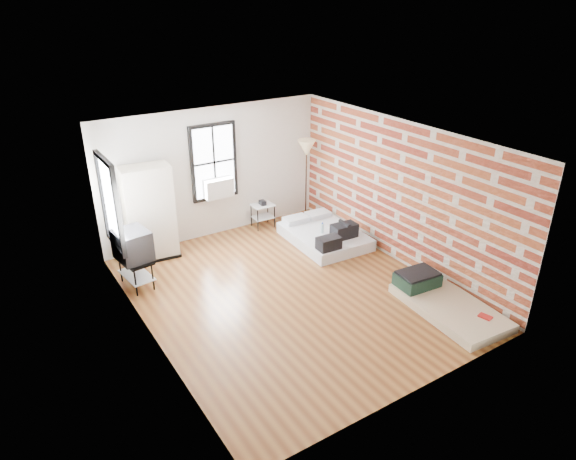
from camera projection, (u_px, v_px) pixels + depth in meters
ground at (290, 293)px, 9.21m from camera, size 6.00×6.00×0.00m
room_shell at (290, 194)px, 8.86m from camera, size 5.02×6.02×2.80m
mattress_main at (325, 235)px, 11.00m from camera, size 1.45×1.90×0.59m
mattress_bare at (442, 300)px, 8.75m from camera, size 1.19×2.04×0.42m
wardrobe at (150, 213)px, 10.05m from camera, size 1.02×0.65×1.92m
side_table at (263, 209)px, 11.59m from camera, size 0.50×0.41×0.64m
floor_lamp at (307, 151)px, 11.59m from camera, size 0.40×0.40×1.87m
tv_stand at (133, 247)px, 9.10m from camera, size 0.62×0.83×1.10m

